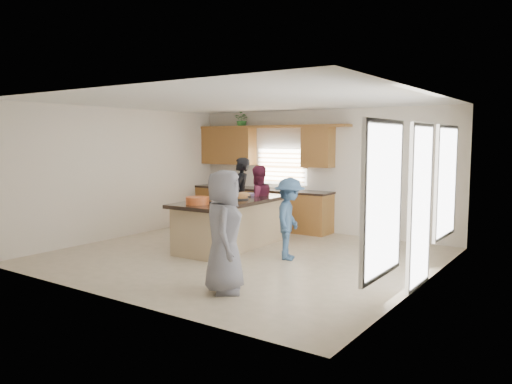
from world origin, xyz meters
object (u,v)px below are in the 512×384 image
Objects in this scene: woman_left_front at (226,214)px; woman_right_front at (224,232)px; woman_left_back at (241,196)px; woman_right_back at (289,219)px; salad_bowl at (197,200)px; woman_left_mid at (257,203)px; island at (232,224)px.

woman_right_front is (1.44, -1.89, 0.12)m from woman_left_front.
woman_left_back is 1.01× the size of woman_right_front.
woman_right_back is at bearing 76.74° from woman_left_front.
woman_right_front is (1.77, -1.46, -0.17)m from salad_bowl.
woman_left_front is 2.38m from woman_right_front.
woman_left_back is 1.09× the size of woman_left_mid.
woman_left_back is 1.86m from woman_left_front.
woman_right_front reaches higher than island.
woman_left_mid reaches higher than woman_right_back.
woman_left_mid reaches higher than woman_left_front.
woman_left_mid is 1.45m from woman_left_front.
island is at bearing 4.78° from woman_left_back.
woman_left_mid reaches higher than island.
island is 1.86× the size of woman_left_front.
woman_left_mid is (0.60, -0.22, -0.07)m from woman_left_back.
island is 1.35m from woman_left_back.
woman_left_mid is 1.07× the size of woman_left_front.
woman_left_back reaches higher than woman_right_front.
salad_bowl is 0.29× the size of woman_left_front.
salad_bowl is 0.25× the size of woman_left_back.
woman_right_front is at bearing 53.63° from woman_left_mid.
woman_right_front is (2.32, -3.53, -0.01)m from woman_left_back.
woman_right_back is at bearing 24.95° from salad_bowl.
salad_bowl reaches higher than island.
woman_left_back is at bearing 36.46° from woman_right_back.
woman_left_back is 1.17× the size of woman_left_front.
woman_left_back reaches higher than woman_right_back.
island is at bearing -179.91° from woman_left_front.
woman_left_front is (0.88, -1.64, -0.13)m from woman_left_back.
woman_left_back is at bearing -178.31° from woman_left_front.
woman_left_front reaches higher than woman_right_back.
island is 1.10m from salad_bowl.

